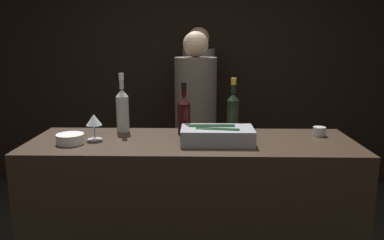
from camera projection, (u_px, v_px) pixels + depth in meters
The scene contains 11 objects.
wall_back_chalkboard at pixel (196, 60), 4.14m from camera, with size 6.40×0.06×2.80m.
bar_counter at pixel (192, 218), 2.37m from camera, with size 1.97×0.64×1.02m.
ice_bin_with_bottles at pixel (217, 134), 2.21m from camera, with size 0.43×0.24×0.10m.
bowl_white at pixel (70, 138), 2.19m from camera, with size 0.16×0.16×0.06m.
wine_glass at pixel (94, 121), 2.26m from camera, with size 0.10×0.10×0.16m.
candle_votive at pixel (319, 131), 2.38m from camera, with size 0.08×0.08×0.06m.
white_wine_bottle at pixel (122, 108), 2.46m from camera, with size 0.08×0.08×0.39m.
champagne_bottle at pixel (233, 110), 2.46m from camera, with size 0.08×0.08×0.36m.
red_wine_bottle_black_foil at pixel (184, 113), 2.39m from camera, with size 0.08×0.08×0.33m.
person_in_hoodie at pixel (196, 121), 3.19m from camera, with size 0.35×0.35×1.69m.
person_blond_tee at pixel (198, 104), 3.82m from camera, with size 0.32×0.32×1.74m.
Camera 1 is at (0.05, -1.87, 1.62)m, focal length 35.00 mm.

